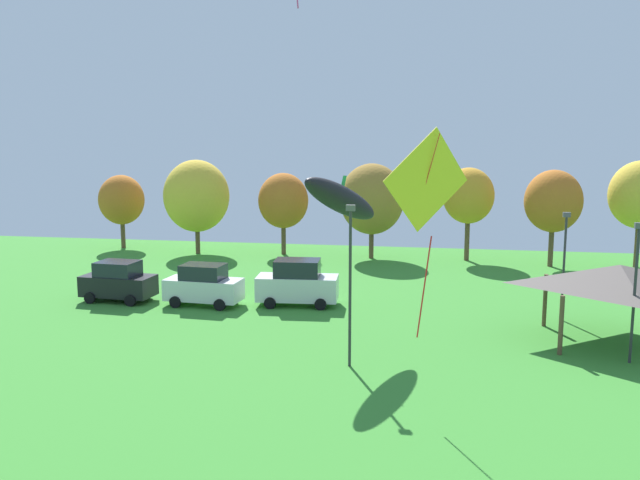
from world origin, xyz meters
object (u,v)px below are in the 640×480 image
kite_flying_7 (341,199)px  light_post_2 (564,259)px  parked_car_leftmost (118,281)px  treeline_tree_1 (196,196)px  treeline_tree_4 (468,196)px  treeline_tree_0 (121,200)px  treeline_tree_2 (283,201)px  light_post_1 (635,284)px  treeline_tree_5 (553,201)px  kite_flying_0 (427,186)px  park_pavilion (620,276)px  light_post_0 (350,277)px  treeline_tree_3 (372,199)px  parked_car_third_from_left (297,283)px  parked_car_second_from_left (204,285)px

kite_flying_7 → light_post_2: bearing=29.2°
parked_car_leftmost → treeline_tree_1: size_ratio=0.56×
treeline_tree_4 → treeline_tree_0: bearing=178.1°
treeline_tree_2 → treeline_tree_4: treeline_tree_4 is taller
light_post_1 → treeline_tree_2: bearing=131.2°
light_post_2 → treeline_tree_5: 14.88m
kite_flying_0 → kite_flying_7: (-3.77, 6.79, -1.15)m
light_post_1 → light_post_2: bearing=104.5°
parked_car_leftmost → light_post_2: 24.15m
park_pavilion → treeline_tree_1: bearing=144.6°
kite_flying_0 → light_post_0: bearing=127.3°
treeline_tree_0 → treeline_tree_3: (20.84, -1.21, 0.52)m
kite_flying_7 → parked_car_third_from_left: size_ratio=1.15×
treeline_tree_1 → treeline_tree_4: size_ratio=1.07×
parked_car_leftmost → parked_car_third_from_left: 10.23m
parked_car_third_from_left → light_post_2: bearing=-6.9°
parked_car_leftmost → treeline_tree_3: (12.82, 15.91, 3.40)m
parked_car_leftmost → treeline_tree_5: (25.79, 14.81, 3.55)m
kite_flying_7 → park_pavilion: size_ratio=0.72×
park_pavilion → treeline_tree_1: (-26.81, 19.07, 1.49)m
kite_flying_0 → kite_flying_7: 7.85m
treeline_tree_3 → parked_car_second_from_left: bearing=-115.7°
parked_car_leftmost → light_post_2: size_ratio=0.75×
parked_car_second_from_left → park_pavilion: park_pavilion is taller
parked_car_second_from_left → treeline_tree_2: (0.73, 16.58, 3.09)m
park_pavilion → treeline_tree_1: treeline_tree_1 is taller
kite_flying_7 → treeline_tree_2: (-7.72, 22.23, -2.32)m
treeline_tree_0 → treeline_tree_1: size_ratio=0.82×
kite_flying_7 → treeline_tree_4: (6.42, 21.97, -1.70)m
parked_car_third_from_left → treeline_tree_1: bearing=122.9°
light_post_1 → treeline_tree_2: 30.21m
light_post_0 → treeline_tree_4: bearing=77.2°
treeline_tree_3 → treeline_tree_4: (7.15, 0.29, 0.32)m
parked_car_leftmost → treeline_tree_0: (-8.02, 17.12, 2.88)m
park_pavilion → treeline_tree_0: size_ratio=1.19×
parked_car_third_from_left → treeline_tree_0: bearing=134.1°
light_post_1 → light_post_0: bearing=-168.3°
kite_flying_7 → parked_car_third_from_left: 9.08m
parked_car_second_from_left → parked_car_third_from_left: bearing=14.5°
kite_flying_0 → parked_car_second_from_left: kite_flying_0 is taller
treeline_tree_3 → treeline_tree_4: treeline_tree_3 is taller
treeline_tree_1 → treeline_tree_4: (20.95, 0.55, 0.28)m
light_post_0 → light_post_1: (11.39, 2.36, -0.39)m
treeline_tree_2 → light_post_0: bearing=-71.3°
kite_flying_7 → treeline_tree_1: 25.96m
treeline_tree_2 → treeline_tree_4: size_ratio=0.92×
parked_car_second_from_left → treeline_tree_4: treeline_tree_4 is taller
light_post_2 → treeline_tree_0: (-32.08, 17.01, 0.85)m
parked_car_leftmost → light_post_0: size_ratio=0.63×
light_post_2 → treeline_tree_0: size_ratio=0.91×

